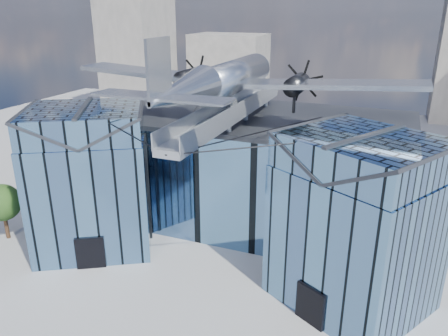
% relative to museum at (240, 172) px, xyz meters
% --- Properties ---
extents(ground_plane, '(120.00, 120.00, 0.00)m').
position_rel_museum_xyz_m(ground_plane, '(-0.00, -5.82, -5.54)').
color(ground_plane, gray).
extents(museum, '(32.88, 24.50, 17.60)m').
position_rel_museum_xyz_m(museum, '(0.00, 0.00, 0.00)').
color(museum, teal).
rests_on(museum, ground).
extents(bg_towers, '(77.00, 24.50, 26.00)m').
position_rel_museum_xyz_m(bg_towers, '(1.45, 44.67, 4.47)').
color(bg_towers, slate).
rests_on(bg_towers, ground).
extents(tree_plaza_w, '(4.09, 4.09, 4.99)m').
position_rel_museum_xyz_m(tree_plaza_w, '(-18.25, -9.19, -2.16)').
color(tree_plaza_w, '#342114').
rests_on(tree_plaza_w, ground).
extents(tree_side_w, '(3.84, 3.84, 5.01)m').
position_rel_museum_xyz_m(tree_side_w, '(-27.60, 5.49, -2.14)').
color(tree_side_w, '#342114').
rests_on(tree_side_w, ground).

